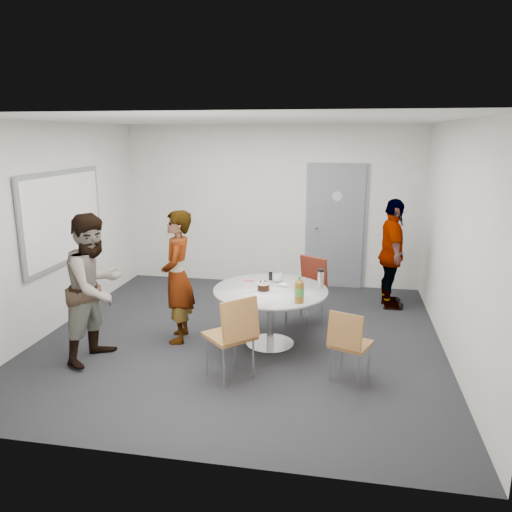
% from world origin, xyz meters
% --- Properties ---
extents(floor, '(5.00, 5.00, 0.00)m').
position_xyz_m(floor, '(0.00, 0.00, 0.00)').
color(floor, black).
rests_on(floor, ground).
extents(ceiling, '(5.00, 5.00, 0.00)m').
position_xyz_m(ceiling, '(0.00, 0.00, 2.70)').
color(ceiling, silver).
rests_on(ceiling, wall_back).
extents(wall_back, '(5.00, 0.00, 5.00)m').
position_xyz_m(wall_back, '(0.00, 2.50, 1.35)').
color(wall_back, silver).
rests_on(wall_back, floor).
extents(wall_left, '(0.00, 5.00, 5.00)m').
position_xyz_m(wall_left, '(-2.50, 0.00, 1.35)').
color(wall_left, silver).
rests_on(wall_left, floor).
extents(wall_right, '(0.00, 5.00, 5.00)m').
position_xyz_m(wall_right, '(2.50, 0.00, 1.35)').
color(wall_right, silver).
rests_on(wall_right, floor).
extents(wall_front, '(5.00, 0.00, 5.00)m').
position_xyz_m(wall_front, '(0.00, -2.50, 1.35)').
color(wall_front, silver).
rests_on(wall_front, floor).
extents(door, '(1.02, 0.17, 2.12)m').
position_xyz_m(door, '(1.10, 2.48, 1.03)').
color(door, slate).
rests_on(door, wall_back).
extents(whiteboard, '(0.04, 1.90, 1.25)m').
position_xyz_m(whiteboard, '(-2.46, 0.20, 1.45)').
color(whiteboard, gray).
rests_on(whiteboard, wall_left).
extents(table, '(1.38, 1.38, 1.03)m').
position_xyz_m(table, '(0.43, -0.15, 0.63)').
color(table, silver).
rests_on(table, floor).
extents(chair_near_left, '(0.65, 0.65, 0.93)m').
position_xyz_m(chair_near_left, '(0.18, -1.13, 0.57)').
color(chair_near_left, brown).
rests_on(chair_near_left, floor).
extents(chair_near_right, '(0.50, 0.52, 0.80)m').
position_xyz_m(chair_near_right, '(1.34, -0.95, 0.48)').
color(chair_near_right, brown).
rests_on(chair_near_right, floor).
extents(chair_far, '(0.61, 0.62, 0.92)m').
position_xyz_m(chair_far, '(0.80, 0.72, 0.56)').
color(chair_far, '#5C1E12').
rests_on(chair_far, floor).
extents(person_main, '(0.51, 0.67, 1.65)m').
position_xyz_m(person_main, '(-0.76, -0.18, 0.83)').
color(person_main, '#A5C6EA').
rests_on(person_main, floor).
extents(person_left, '(0.82, 0.95, 1.71)m').
position_xyz_m(person_left, '(-1.50, -0.86, 0.85)').
color(person_left, white).
rests_on(person_left, floor).
extents(person_right, '(0.48, 0.99, 1.64)m').
position_xyz_m(person_right, '(1.95, 1.56, 0.82)').
color(person_right, black).
rests_on(person_right, floor).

